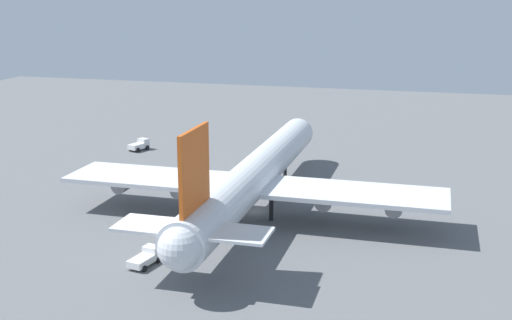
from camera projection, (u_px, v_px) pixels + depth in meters
ground_plane at (256, 211)px, 108.97m from camera, size 287.76×287.76×0.00m
cargo_airplane at (255, 175)px, 106.98m from camera, size 71.94×61.01×19.50m
baggage_tug at (146, 257)px, 87.67m from camera, size 5.42×3.36×2.09m
pushback_tractor at (140, 145)px, 150.54m from camera, size 5.32×3.91×2.47m
safety_cone_nose at (282, 161)px, 139.94m from camera, size 0.48×0.48×0.68m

